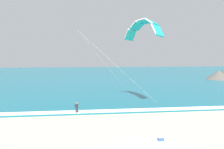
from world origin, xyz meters
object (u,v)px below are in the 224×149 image
object	(u,v)px
kitesurfer	(77,108)
kite_primary	(143,27)
surfboard	(77,114)
cooler_box	(161,139)

from	to	relation	value
kitesurfer	kite_primary	size ratio (longest dim) A/B	0.13
surfboard	kite_primary	bearing A→B (deg)	20.94
surfboard	cooler_box	xyz separation A→B (m)	(8.49, -10.17, 0.18)
surfboard	kitesurfer	bearing A→B (deg)	114.57
kitesurfer	cooler_box	bearing A→B (deg)	-50.18
kite_primary	cooler_box	bearing A→B (deg)	-97.88
kite_primary	cooler_box	world-z (taller)	kite_primary
kitesurfer	kite_primary	distance (m)	16.22
kitesurfer	surfboard	bearing A→B (deg)	-65.43
surfboard	kite_primary	distance (m)	16.89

